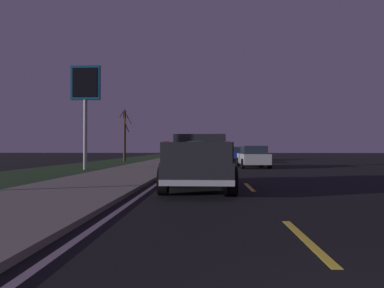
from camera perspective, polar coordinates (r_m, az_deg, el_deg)
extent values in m
plane|color=black|center=(28.78, 5.71, -3.50)|extent=(144.00, 144.00, 0.00)
cube|color=slate|center=(29.06, -5.61, -3.35)|extent=(108.00, 4.00, 0.12)
cube|color=#1E3819|center=(30.20, -15.05, -3.34)|extent=(108.00, 6.00, 0.01)
cube|color=yellow|center=(5.30, 19.34, -15.55)|extent=(2.40, 0.14, 0.01)
cube|color=yellow|center=(11.65, 10.04, -7.46)|extent=(2.40, 0.14, 0.01)
cube|color=yellow|center=(18.37, 7.36, -5.02)|extent=(2.40, 0.14, 0.01)
cube|color=yellow|center=(23.67, 6.34, -4.07)|extent=(2.40, 0.14, 0.01)
cube|color=yellow|center=(29.85, 5.61, -3.39)|extent=(2.40, 0.14, 0.01)
cube|color=yellow|center=(36.50, 5.10, -2.92)|extent=(2.40, 0.14, 0.01)
cube|color=yellow|center=(43.16, 4.74, -2.59)|extent=(2.40, 0.14, 0.01)
cube|color=yellow|center=(49.79, 4.48, -2.35)|extent=(2.40, 0.14, 0.01)
cube|color=yellow|center=(56.57, 4.28, -2.17)|extent=(2.40, 0.14, 0.01)
cube|color=yellow|center=(63.54, 4.12, -2.02)|extent=(2.40, 0.14, 0.01)
cube|color=yellow|center=(69.67, 4.01, -1.91)|extent=(2.40, 0.14, 0.01)
cube|color=yellow|center=(76.43, 3.90, -1.81)|extent=(2.40, 0.14, 0.01)
cube|color=yellow|center=(81.64, 3.83, -1.75)|extent=(2.40, 0.14, 0.01)
cube|color=silver|center=(28.81, -1.07, -3.49)|extent=(108.00, 0.14, 0.01)
cube|color=#232328|center=(11.20, 1.29, -4.32)|extent=(5.40, 2.00, 0.60)
cube|color=#232328|center=(12.37, 1.43, -0.51)|extent=(2.16, 1.84, 0.90)
cube|color=#1E2833|center=(11.32, 1.30, -0.23)|extent=(0.04, 1.44, 0.50)
cube|color=#232328|center=(10.17, -4.18, -1.41)|extent=(3.02, 0.08, 0.56)
cube|color=#232328|center=(10.12, 6.45, -1.41)|extent=(3.02, 0.08, 0.56)
cube|color=#232328|center=(8.52, 0.82, -1.53)|extent=(0.08, 1.88, 0.56)
cube|color=silver|center=(8.57, 0.82, -6.88)|extent=(0.12, 2.00, 0.16)
cube|color=red|center=(8.60, -4.52, -0.18)|extent=(0.06, 0.14, 0.20)
cube|color=red|center=(8.54, 6.19, -0.18)|extent=(0.06, 0.14, 0.20)
ellipsoid|color=#193823|center=(10.10, 1.13, -1.18)|extent=(2.59, 1.52, 0.64)
sphere|color=silver|center=(10.62, -0.74, -1.92)|extent=(0.40, 0.40, 0.40)
sphere|color=beige|center=(9.50, 2.83, -2.17)|extent=(0.34, 0.34, 0.34)
cylinder|color=black|center=(13.06, -2.91, -4.92)|extent=(0.84, 0.28, 0.84)
cylinder|color=black|center=(13.01, 5.92, -4.93)|extent=(0.84, 0.28, 0.84)
cylinder|color=black|center=(9.53, -5.06, -6.44)|extent=(0.84, 0.28, 0.84)
cylinder|color=black|center=(9.47, 7.10, -6.48)|extent=(0.84, 0.28, 0.84)
cube|color=navy|center=(37.40, 7.58, -1.91)|extent=(4.41, 1.83, 0.70)
cube|color=#1E2833|center=(37.14, 7.61, -0.94)|extent=(2.47, 1.60, 0.56)
cylinder|color=black|center=(38.83, 6.06, -2.30)|extent=(0.68, 0.22, 0.68)
cylinder|color=black|center=(38.98, 8.70, -2.29)|extent=(0.68, 0.22, 0.68)
cylinder|color=black|center=(35.84, 6.36, -2.42)|extent=(0.68, 0.22, 0.68)
cylinder|color=black|center=(36.01, 9.22, -2.41)|extent=(0.68, 0.22, 0.68)
cube|color=red|center=(35.26, 7.89, -1.89)|extent=(0.09, 1.51, 0.10)
cube|color=#14592D|center=(38.83, 2.62, -1.87)|extent=(4.42, 1.85, 0.70)
cube|color=#1E2833|center=(38.57, 2.61, -0.94)|extent=(2.48, 1.61, 0.56)
cylinder|color=black|center=(40.35, 1.37, -2.24)|extent=(0.68, 0.22, 0.68)
cylinder|color=black|center=(40.33, 3.93, -2.24)|extent=(0.68, 0.22, 0.68)
cylinder|color=black|center=(37.37, 1.20, -2.36)|extent=(0.68, 0.22, 0.68)
cylinder|color=black|center=(37.34, 3.96, -2.36)|extent=(0.68, 0.22, 0.68)
cube|color=red|center=(36.68, 2.56, -1.86)|extent=(0.10, 1.51, 0.10)
cube|color=#B2B5BA|center=(23.69, 10.66, -2.55)|extent=(4.43, 1.87, 0.70)
cube|color=#1E2833|center=(23.44, 10.75, -1.02)|extent=(2.49, 1.62, 0.56)
cylinder|color=black|center=(25.07, 8.10, -3.12)|extent=(0.68, 0.22, 0.68)
cylinder|color=black|center=(25.33, 12.16, -3.08)|extent=(0.68, 0.22, 0.68)
cylinder|color=black|center=(22.10, 8.94, -3.43)|extent=(0.68, 0.22, 0.68)
cylinder|color=black|center=(22.39, 13.53, -3.38)|extent=(0.68, 0.22, 0.68)
cube|color=red|center=(21.57, 11.53, -2.58)|extent=(0.10, 1.51, 0.10)
cube|color=black|center=(30.20, 2.37, -2.18)|extent=(4.43, 1.87, 0.70)
cube|color=#1E2833|center=(29.95, 2.38, -0.99)|extent=(2.49, 1.62, 0.56)
cylinder|color=black|center=(31.71, 0.73, -2.64)|extent=(0.68, 0.22, 0.68)
cylinder|color=black|center=(31.73, 3.98, -2.64)|extent=(0.68, 0.22, 0.68)
cylinder|color=black|center=(28.73, 0.60, -2.83)|extent=(0.68, 0.22, 0.68)
cylinder|color=black|center=(28.74, 4.19, -2.83)|extent=(0.68, 0.22, 0.68)
cube|color=red|center=(28.05, 2.41, -2.18)|extent=(0.10, 1.51, 0.10)
cylinder|color=#99999E|center=(21.87, -18.27, 4.44)|extent=(0.24, 0.24, 6.68)
cube|color=navy|center=(22.19, -18.25, 10.21)|extent=(0.24, 1.90, 2.20)
cube|color=black|center=(22.07, -18.37, 10.27)|extent=(0.04, 1.60, 1.87)
cylinder|color=#423323|center=(34.79, -11.79, 1.40)|extent=(0.28, 0.28, 5.37)
cylinder|color=#423323|center=(34.73, -11.22, 4.54)|extent=(0.27, 0.84, 1.42)
cylinder|color=#423323|center=(34.36, -11.70, 4.26)|extent=(1.08, 0.50, 1.20)
cylinder|color=#423323|center=(34.88, -12.21, 5.32)|extent=(0.38, 0.55, 0.94)
cylinder|color=#423323|center=(35.25, -11.43, 2.91)|extent=(0.98, 0.34, 1.03)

